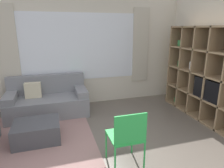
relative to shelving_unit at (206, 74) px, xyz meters
The scene contains 7 objects.
wall_back 2.92m from the shelving_unit, 146.41° to the left, with size 6.39×0.11×2.70m.
wall_right 0.45m from the shelving_unit, 17.71° to the left, with size 0.07×4.20×2.70m, color beige.
area_rug 3.81m from the shelving_unit, behind, with size 2.40×2.23×0.01m, color gray.
shelving_unit is the anchor object (origin of this frame).
couch_main 3.51m from the shelving_unit, 160.74° to the left, with size 1.73×0.86×0.85m.
ottoman 3.53m from the shelving_unit, behind, with size 0.76×0.61×0.35m.
folding_chair 2.52m from the shelving_unit, 153.17° to the right, with size 0.44×0.46×0.86m.
Camera 1 is at (-0.69, -1.91, 1.90)m, focal length 32.00 mm.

